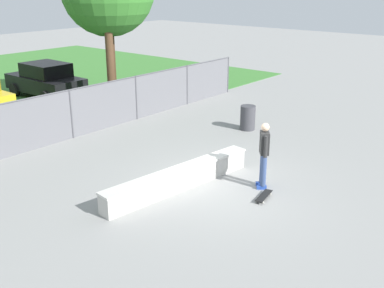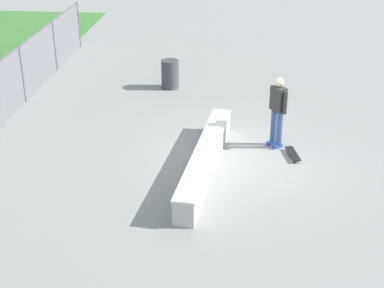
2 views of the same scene
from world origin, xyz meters
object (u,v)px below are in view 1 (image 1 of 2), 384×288
skateboard (264,196)px  trash_bin (248,118)px  concrete_ledge (179,178)px  car_black (46,80)px  skateboarder (264,153)px

skateboard → trash_bin: bearing=37.6°
concrete_ledge → skateboard: concrete_ledge is taller
skateboard → car_black: (2.80, 13.83, 0.77)m
car_black → trash_bin: car_black is taller
skateboarder → car_black: (2.24, 13.43, -0.17)m
skateboarder → trash_bin: 5.24m
car_black → trash_bin: (1.87, -10.23, -0.38)m
trash_bin → skateboard: bearing=-142.4°
skateboard → concrete_ledge: bearing=114.1°
concrete_ledge → skateboarder: skateboarder is taller
skateboard → car_black: size_ratio=0.20×
trash_bin → car_black: bearing=100.4°
concrete_ledge → skateboard: size_ratio=5.94×
concrete_ledge → skateboarder: bearing=-48.4°
skateboarder → skateboard: bearing=-144.7°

